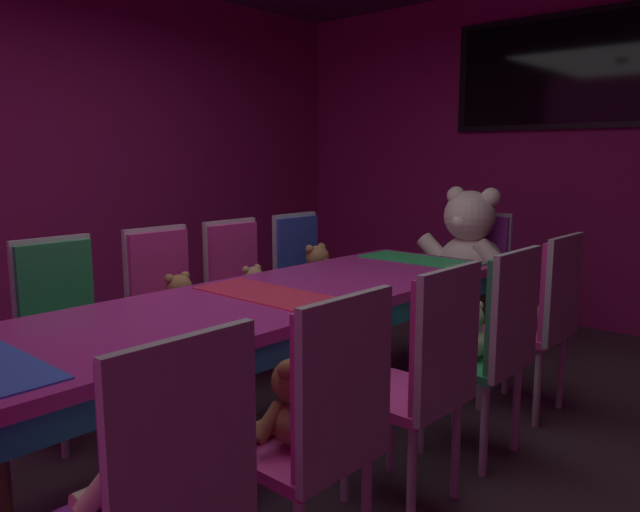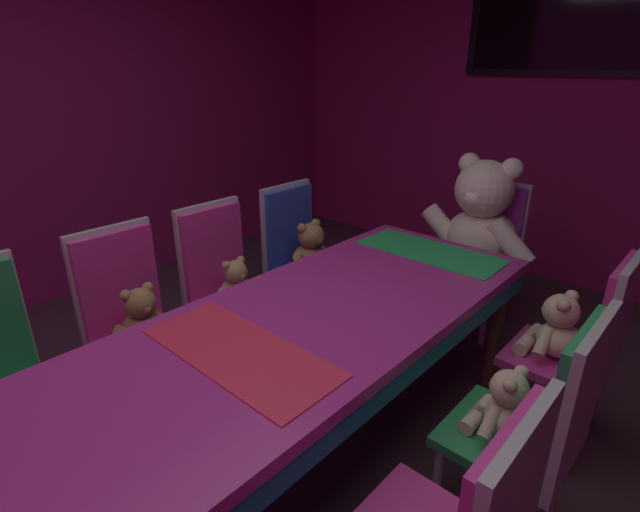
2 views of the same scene
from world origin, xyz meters
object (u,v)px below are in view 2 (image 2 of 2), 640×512
banquet_table (241,372)px  teddy_right_4 (556,329)px  teddy_left_4 (312,251)px  king_teddy_bear (479,223)px  teddy_right_3 (505,406)px  wall_tv (579,7)px  chair_left_2 (128,307)px  chair_left_4 (295,245)px  chair_right_3 (549,420)px  teddy_left_2 (143,320)px  throne_chair (488,240)px  teddy_left_3 (237,285)px  chair_right_4 (592,339)px  chair_left_3 (221,273)px

banquet_table → teddy_right_4: teddy_right_4 is taller
teddy_left_4 → king_teddy_bear: size_ratio=0.46×
teddy_right_3 → wall_tv: bearing=-73.8°
banquet_table → teddy_right_4: 1.39m
chair_left_2 → chair_left_4: 1.13m
chair_left_4 → chair_right_3: same height
teddy_left_2 → teddy_right_3: size_ratio=1.09×
banquet_table → wall_tv: (0.00, 3.11, 1.39)m
teddy_right_4 → throne_chair: bearing=-51.0°
teddy_left_4 → chair_right_3: 1.72m
teddy_left_3 → chair_right_4: bearing=21.9°
chair_left_2 → throne_chair: bearing=66.7°
teddy_left_2 → teddy_right_4: 1.87m
chair_right_3 → wall_tv: (-0.88, 2.54, 1.45)m
banquet_table → teddy_left_4: 1.36m
chair_left_2 → teddy_left_3: 0.56m
chair_left_4 → throne_chair: same height
teddy_left_2 → chair_right_4: 1.98m
teddy_left_3 → teddy_left_4: 0.59m
chair_left_3 → wall_tv: size_ratio=0.63×
chair_right_4 → teddy_right_4: (-0.15, -0.00, -0.01)m
chair_left_4 → teddy_left_4: (0.15, 0.00, 0.00)m
teddy_left_4 → teddy_left_3: bearing=-90.3°
chair_left_2 → chair_right_3: 1.85m
chair_left_3 → wall_tv: bearing=71.0°
teddy_left_3 → chair_right_4: (1.59, 0.64, 0.03)m
teddy_left_4 → chair_left_4: bearing=-180.0°
banquet_table → wall_tv: bearing=90.0°
chair_left_4 → king_teddy_bear: bearing=40.5°
chair_right_3 → throne_chair: bearing=-59.7°
chair_right_3 → king_teddy_bear: bearing=-56.6°
chair_left_4 → teddy_right_4: (1.58, 0.05, -0.01)m
teddy_left_2 → wall_tv: wall_tv is taller
king_teddy_bear → wall_tv: 1.77m
teddy_left_2 → chair_left_3: (-0.14, 0.54, 0.02)m
chair_left_4 → wall_tv: (0.88, 1.96, 1.45)m
chair_left_4 → teddy_right_3: (1.62, -0.59, -0.03)m
throne_chair → chair_right_3: bearing=30.3°
teddy_right_3 → king_teddy_bear: king_teddy_bear is taller
chair_right_4 → wall_tv: 2.54m
chair_right_4 → teddy_right_4: 0.15m
chair_left_2 → chair_right_3: size_ratio=1.00×
teddy_left_2 → king_teddy_bear: size_ratio=0.40×
chair_right_4 → throne_chair: (-0.85, 0.87, 0.00)m
chair_right_4 → king_teddy_bear: king_teddy_bear is taller
chair_left_2 → king_teddy_bear: bearing=64.9°
chair_left_2 → king_teddy_bear: 2.09m
chair_left_2 → teddy_right_4: bearing=36.6°
teddy_right_4 → banquet_table: bearing=59.5°
chair_left_2 → throne_chair: size_ratio=1.00×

